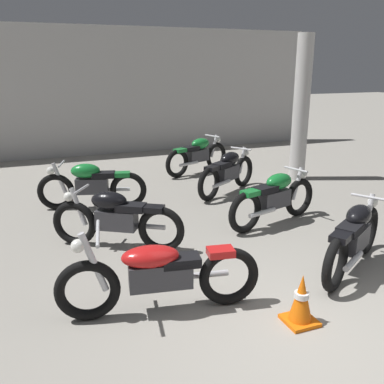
{
  "coord_description": "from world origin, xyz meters",
  "views": [
    {
      "loc": [
        -2.44,
        -2.86,
        2.54
      ],
      "look_at": [
        0.0,
        3.34,
        0.55
      ],
      "focal_mm": 39.82,
      "sensor_mm": 36.0,
      "label": 1
    }
  ],
  "objects_px": {
    "motorcycle_right_row_0": "(355,236)",
    "motorcycle_right_row_1": "(274,197)",
    "motorcycle_left_row_2": "(91,184)",
    "motorcycle_right_row_3": "(198,154)",
    "support_pillar": "(301,109)",
    "motorcycle_left_row_1": "(116,218)",
    "motorcycle_right_row_2": "(228,171)",
    "traffic_cone": "(301,300)",
    "motorcycle_left_row_0": "(159,273)"
  },
  "relations": [
    {
      "from": "motorcycle_right_row_0",
      "to": "motorcycle_right_row_1",
      "type": "xyz_separation_m",
      "value": [
        -0.05,
        1.81,
        0.0
      ]
    },
    {
      "from": "motorcycle_left_row_2",
      "to": "motorcycle_right_row_3",
      "type": "height_order",
      "value": "same"
    },
    {
      "from": "support_pillar",
      "to": "motorcycle_left_row_1",
      "type": "bearing_deg",
      "value": -153.3
    },
    {
      "from": "motorcycle_right_row_3",
      "to": "motorcycle_right_row_0",
      "type": "bearing_deg",
      "value": -90.99
    },
    {
      "from": "support_pillar",
      "to": "motorcycle_right_row_2",
      "type": "distance_m",
      "value": 2.36
    },
    {
      "from": "motorcycle_right_row_1",
      "to": "motorcycle_right_row_0",
      "type": "bearing_deg",
      "value": -88.5
    },
    {
      "from": "support_pillar",
      "to": "motorcycle_right_row_3",
      "type": "xyz_separation_m",
      "value": [
        -1.93,
        1.35,
        -1.14
      ]
    },
    {
      "from": "motorcycle_right_row_3",
      "to": "traffic_cone",
      "type": "bearing_deg",
      "value": -102.78
    },
    {
      "from": "motorcycle_left_row_0",
      "to": "motorcycle_right_row_0",
      "type": "distance_m",
      "value": 2.6
    },
    {
      "from": "motorcycle_right_row_0",
      "to": "traffic_cone",
      "type": "distance_m",
      "value": 1.54
    },
    {
      "from": "motorcycle_left_row_1",
      "to": "motorcycle_right_row_1",
      "type": "height_order",
      "value": "same"
    },
    {
      "from": "support_pillar",
      "to": "motorcycle_left_row_2",
      "type": "xyz_separation_m",
      "value": [
        -4.75,
        -0.44,
        -1.14
      ]
    },
    {
      "from": "motorcycle_right_row_0",
      "to": "motorcycle_right_row_2",
      "type": "xyz_separation_m",
      "value": [
        0.02,
        3.68,
        0.0
      ]
    },
    {
      "from": "support_pillar",
      "to": "motorcycle_right_row_2",
      "type": "xyz_separation_m",
      "value": [
        -2.01,
        -0.46,
        -1.14
      ]
    },
    {
      "from": "motorcycle_right_row_3",
      "to": "support_pillar",
      "type": "bearing_deg",
      "value": -34.83
    },
    {
      "from": "motorcycle_right_row_0",
      "to": "traffic_cone",
      "type": "xyz_separation_m",
      "value": [
        -1.32,
        -0.75,
        -0.2
      ]
    },
    {
      "from": "motorcycle_right_row_0",
      "to": "motorcycle_right_row_2",
      "type": "height_order",
      "value": "same"
    },
    {
      "from": "motorcycle_right_row_1",
      "to": "traffic_cone",
      "type": "distance_m",
      "value": 2.87
    },
    {
      "from": "motorcycle_right_row_2",
      "to": "motorcycle_right_row_3",
      "type": "xyz_separation_m",
      "value": [
        0.08,
        1.81,
        0.0
      ]
    },
    {
      "from": "motorcycle_left_row_1",
      "to": "motorcycle_right_row_2",
      "type": "xyz_separation_m",
      "value": [
        2.69,
        1.9,
        0.0
      ]
    },
    {
      "from": "motorcycle_left_row_0",
      "to": "motorcycle_left_row_2",
      "type": "relative_size",
      "value": 1.12
    },
    {
      "from": "motorcycle_right_row_0",
      "to": "motorcycle_right_row_3",
      "type": "distance_m",
      "value": 5.49
    },
    {
      "from": "motorcycle_left_row_2",
      "to": "traffic_cone",
      "type": "distance_m",
      "value": 4.68
    },
    {
      "from": "motorcycle_left_row_0",
      "to": "motorcycle_right_row_1",
      "type": "xyz_separation_m",
      "value": [
        2.55,
        1.84,
        0.01
      ]
    },
    {
      "from": "motorcycle_left_row_2",
      "to": "motorcycle_right_row_3",
      "type": "distance_m",
      "value": 3.34
    },
    {
      "from": "motorcycle_left_row_1",
      "to": "motorcycle_right_row_1",
      "type": "distance_m",
      "value": 2.63
    },
    {
      "from": "motorcycle_right_row_1",
      "to": "motorcycle_left_row_2",
      "type": "bearing_deg",
      "value": 144.69
    },
    {
      "from": "support_pillar",
      "to": "motorcycle_right_row_1",
      "type": "bearing_deg",
      "value": -131.63
    },
    {
      "from": "traffic_cone",
      "to": "motorcycle_right_row_3",
      "type": "bearing_deg",
      "value": 77.22
    },
    {
      "from": "motorcycle_left_row_0",
      "to": "motorcycle_left_row_1",
      "type": "bearing_deg",
      "value": 92.43
    },
    {
      "from": "motorcycle_left_row_0",
      "to": "motorcycle_right_row_3",
      "type": "relative_size",
      "value": 1.15
    },
    {
      "from": "motorcycle_left_row_2",
      "to": "motorcycle_right_row_0",
      "type": "xyz_separation_m",
      "value": [
        2.72,
        -3.7,
        0.0
      ]
    },
    {
      "from": "motorcycle_right_row_1",
      "to": "traffic_cone",
      "type": "bearing_deg",
      "value": -116.45
    },
    {
      "from": "support_pillar",
      "to": "motorcycle_left_row_2",
      "type": "bearing_deg",
      "value": -174.73
    },
    {
      "from": "support_pillar",
      "to": "motorcycle_left_row_1",
      "type": "height_order",
      "value": "support_pillar"
    },
    {
      "from": "motorcycle_left_row_1",
      "to": "motorcycle_right_row_0",
      "type": "relative_size",
      "value": 0.99
    },
    {
      "from": "motorcycle_left_row_2",
      "to": "motorcycle_right_row_2",
      "type": "bearing_deg",
      "value": -0.51
    },
    {
      "from": "motorcycle_right_row_2",
      "to": "traffic_cone",
      "type": "height_order",
      "value": "motorcycle_right_row_2"
    },
    {
      "from": "motorcycle_left_row_1",
      "to": "traffic_cone",
      "type": "distance_m",
      "value": 2.88
    },
    {
      "from": "support_pillar",
      "to": "traffic_cone",
      "type": "xyz_separation_m",
      "value": [
        -3.35,
        -4.9,
        -1.34
      ]
    },
    {
      "from": "motorcycle_right_row_0",
      "to": "motorcycle_right_row_2",
      "type": "distance_m",
      "value": 3.68
    },
    {
      "from": "support_pillar",
      "to": "motorcycle_right_row_1",
      "type": "xyz_separation_m",
      "value": [
        -2.07,
        -2.33,
        -1.14
      ]
    },
    {
      "from": "traffic_cone",
      "to": "motorcycle_right_row_2",
      "type": "bearing_deg",
      "value": 73.22
    },
    {
      "from": "support_pillar",
      "to": "motorcycle_left_row_2",
      "type": "relative_size",
      "value": 1.66
    },
    {
      "from": "support_pillar",
      "to": "motorcycle_left_row_2",
      "type": "height_order",
      "value": "support_pillar"
    },
    {
      "from": "motorcycle_left_row_1",
      "to": "motorcycle_right_row_1",
      "type": "relative_size",
      "value": 0.89
    },
    {
      "from": "motorcycle_right_row_2",
      "to": "traffic_cone",
      "type": "distance_m",
      "value": 4.64
    },
    {
      "from": "motorcycle_left_row_2",
      "to": "motorcycle_right_row_0",
      "type": "bearing_deg",
      "value": -53.67
    },
    {
      "from": "motorcycle_left_row_0",
      "to": "motorcycle_right_row_2",
      "type": "xyz_separation_m",
      "value": [
        2.61,
        3.71,
        0.01
      ]
    },
    {
      "from": "motorcycle_right_row_1",
      "to": "motorcycle_right_row_2",
      "type": "distance_m",
      "value": 1.87
    }
  ]
}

